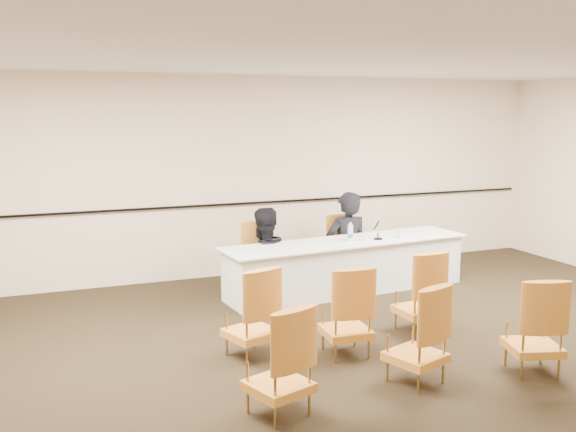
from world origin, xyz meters
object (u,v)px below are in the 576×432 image
(drinking_glass, at_px, (366,237))
(coffee_cup, at_px, (400,233))
(panelist_main_chair, at_px, (347,248))
(panelist_second, at_px, (263,267))
(panel_table, at_px, (347,266))
(aud_chair_back_left, at_px, (278,360))
(panelist_main, at_px, (347,253))
(panelist_second_chair, at_px, (263,258))
(aud_chair_front_mid, at_px, (346,310))
(water_bottle, at_px, (350,232))
(microphone, at_px, (378,229))
(aud_chair_back_right, at_px, (534,324))
(aud_chair_front_left, at_px, (251,312))
(aud_chair_front_right, at_px, (419,291))
(aud_chair_back_mid, at_px, (416,333))

(drinking_glass, bearing_deg, coffee_cup, -0.61)
(panelist_main_chair, bearing_deg, panelist_second, 180.00)
(panel_table, xyz_separation_m, aud_chair_back_left, (-2.19, -3.08, 0.12))
(panelist_main_chair, height_order, aud_chair_back_left, same)
(panelist_main, height_order, coffee_cup, panelist_main)
(aud_chair_back_left, bearing_deg, panelist_second_chair, 53.98)
(panelist_main_chair, distance_m, drinking_glass, 0.71)
(panelist_second, height_order, aud_chair_front_mid, panelist_second)
(panelist_main_chair, relative_size, water_bottle, 3.74)
(drinking_glass, distance_m, aud_chair_back_left, 3.88)
(panelist_second, height_order, microphone, panelist_second)
(panel_table, xyz_separation_m, panelist_second, (-1.08, 0.44, -0.02))
(panelist_main_chair, bearing_deg, aud_chair_back_left, -129.49)
(panelist_main_chair, bearing_deg, aud_chair_back_right, -93.81)
(aud_chair_front_left, xyz_separation_m, aud_chair_back_right, (2.38, -1.37, 0.00))
(aud_chair_front_mid, xyz_separation_m, aud_chair_front_right, (1.08, 0.32, 0.00))
(microphone, height_order, aud_chair_back_mid, microphone)
(panelist_second, distance_m, water_bottle, 1.31)
(panelist_main, distance_m, water_bottle, 0.76)
(aud_chair_front_left, relative_size, aud_chair_front_mid, 1.00)
(panelist_second, xyz_separation_m, aud_chair_back_right, (1.47, -3.60, 0.13))
(panelist_main_chair, height_order, aud_chair_back_mid, same)
(panelist_main, relative_size, water_bottle, 7.23)
(drinking_glass, height_order, coffee_cup, coffee_cup)
(panel_table, bearing_deg, aud_chair_back_mid, -110.32)
(aud_chair_front_mid, bearing_deg, microphone, 57.74)
(water_bottle, height_order, aud_chair_front_left, water_bottle)
(panelist_main, distance_m, panelist_second, 1.37)
(coffee_cup, bearing_deg, drinking_glass, 179.39)
(aud_chair_front_right, relative_size, aud_chair_back_mid, 1.00)
(drinking_glass, height_order, aud_chair_front_mid, aud_chair_front_mid)
(panelist_main, xyz_separation_m, panelist_main_chair, (0.00, 0.00, 0.08))
(panelist_main_chair, relative_size, panelist_second_chair, 1.00)
(panelist_second, bearing_deg, microphone, 146.28)
(water_bottle, relative_size, aud_chair_back_left, 0.27)
(panelist_second, distance_m, aud_chair_back_left, 3.70)
(panelist_second, relative_size, aud_chair_front_mid, 1.75)
(panelist_main_chair, distance_m, coffee_cup, 0.87)
(water_bottle, bearing_deg, panelist_main, 67.29)
(panel_table, distance_m, panelist_second, 1.16)
(microphone, xyz_separation_m, aud_chair_front_left, (-2.43, -1.72, -0.39))
(aud_chair_front_mid, bearing_deg, water_bottle, 66.42)
(panel_table, height_order, aud_chair_back_right, aud_chair_back_right)
(aud_chair_front_left, bearing_deg, aud_chair_front_mid, -35.73)
(aud_chair_front_mid, height_order, aud_chair_back_left, same)
(water_bottle, height_order, coffee_cup, water_bottle)
(panel_table, bearing_deg, panelist_main_chair, 58.11)
(aud_chair_front_mid, relative_size, aud_chair_back_left, 1.00)
(drinking_glass, height_order, aud_chair_front_right, aud_chair_front_right)
(panelist_main_chair, bearing_deg, drinking_glass, -98.74)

